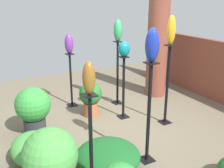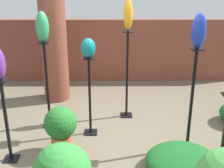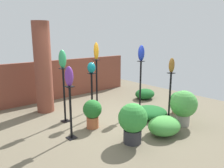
{
  "view_description": "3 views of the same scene",
  "coord_description": "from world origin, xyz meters",
  "px_view_note": "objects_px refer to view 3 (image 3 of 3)",
  "views": [
    {
      "loc": [
        3.77,
        -2.12,
        2.34
      ],
      "look_at": [
        -0.23,
        0.04,
        0.8
      ],
      "focal_mm": 42.0,
      "sensor_mm": 36.0,
      "label": 1
    },
    {
      "loc": [
        -0.05,
        -3.96,
        2.56
      ],
      "look_at": [
        -0.02,
        0.11,
        0.94
      ],
      "focal_mm": 50.0,
      "sensor_mm": 36.0,
      "label": 2
    },
    {
      "loc": [
        -3.62,
        -4.3,
        2.21
      ],
      "look_at": [
        0.21,
        0.21,
        0.9
      ],
      "focal_mm": 35.0,
      "sensor_mm": 36.0,
      "label": 3
    }
  ],
  "objects_px": {
    "art_vase_bronze": "(172,65)",
    "potted_plant_front_left": "(92,112)",
    "pedestal_jade": "(64,97)",
    "pedestal_bronze": "(170,98)",
    "pedestal_teal": "(92,98)",
    "art_vase_teal": "(91,68)",
    "pedestal_cobalt": "(140,88)",
    "art_vase_violet": "(69,76)",
    "pedestal_amber": "(97,86)",
    "art_vase_amber": "(96,51)",
    "pedestal_violet": "(71,115)",
    "potted_plant_near_pillar": "(133,121)",
    "potted_plant_mid_right": "(184,105)",
    "potted_plant_back_center": "(178,102)",
    "brick_pillar": "(43,68)",
    "art_vase_cobalt": "(141,53)",
    "art_vase_jade": "(62,59)"
  },
  "relations": [
    {
      "from": "pedestal_violet",
      "to": "art_vase_amber",
      "type": "relative_size",
      "value": 2.3
    },
    {
      "from": "art_vase_bronze",
      "to": "brick_pillar",
      "type": "bearing_deg",
      "value": 129.78
    },
    {
      "from": "pedestal_jade",
      "to": "potted_plant_near_pillar",
      "type": "height_order",
      "value": "pedestal_jade"
    },
    {
      "from": "art_vase_cobalt",
      "to": "pedestal_cobalt",
      "type": "bearing_deg",
      "value": 0.0
    },
    {
      "from": "pedestal_violet",
      "to": "potted_plant_near_pillar",
      "type": "height_order",
      "value": "pedestal_violet"
    },
    {
      "from": "art_vase_violet",
      "to": "potted_plant_back_center",
      "type": "xyz_separation_m",
      "value": [
        3.17,
        -0.61,
        -1.04
      ]
    },
    {
      "from": "art_vase_teal",
      "to": "brick_pillar",
      "type": "bearing_deg",
      "value": 118.46
    },
    {
      "from": "art_vase_violet",
      "to": "pedestal_violet",
      "type": "bearing_deg",
      "value": -165.96
    },
    {
      "from": "pedestal_jade",
      "to": "pedestal_violet",
      "type": "height_order",
      "value": "pedestal_jade"
    },
    {
      "from": "art_vase_violet",
      "to": "potted_plant_mid_right",
      "type": "distance_m",
      "value": 2.91
    },
    {
      "from": "pedestal_teal",
      "to": "art_vase_bronze",
      "type": "xyz_separation_m",
      "value": [
        1.55,
        -1.39,
        0.89
      ]
    },
    {
      "from": "pedestal_violet",
      "to": "potted_plant_near_pillar",
      "type": "bearing_deg",
      "value": -49.11
    },
    {
      "from": "potted_plant_near_pillar",
      "to": "potted_plant_mid_right",
      "type": "height_order",
      "value": "potted_plant_mid_right"
    },
    {
      "from": "pedestal_violet",
      "to": "art_vase_jade",
      "type": "distance_m",
      "value": 1.51
    },
    {
      "from": "pedestal_cobalt",
      "to": "art_vase_cobalt",
      "type": "xyz_separation_m",
      "value": [
        0.0,
        0.0,
        1.03
      ]
    },
    {
      "from": "pedestal_bronze",
      "to": "art_vase_amber",
      "type": "relative_size",
      "value": 2.48
    },
    {
      "from": "art_vase_amber",
      "to": "pedestal_violet",
      "type": "bearing_deg",
      "value": -142.08
    },
    {
      "from": "potted_plant_near_pillar",
      "to": "potted_plant_front_left",
      "type": "xyz_separation_m",
      "value": [
        -0.19,
        1.17,
        -0.08
      ]
    },
    {
      "from": "potted_plant_mid_right",
      "to": "potted_plant_back_center",
      "type": "relative_size",
      "value": 1.4
    },
    {
      "from": "art_vase_amber",
      "to": "potted_plant_near_pillar",
      "type": "distance_m",
      "value": 2.74
    },
    {
      "from": "brick_pillar",
      "to": "pedestal_violet",
      "type": "relative_size",
      "value": 2.22
    },
    {
      "from": "pedestal_amber",
      "to": "pedestal_cobalt",
      "type": "relative_size",
      "value": 1.01
    },
    {
      "from": "potted_plant_back_center",
      "to": "art_vase_amber",
      "type": "bearing_deg",
      "value": 128.81
    },
    {
      "from": "potted_plant_back_center",
      "to": "potted_plant_mid_right",
      "type": "bearing_deg",
      "value": -139.34
    },
    {
      "from": "pedestal_cobalt",
      "to": "potted_plant_front_left",
      "type": "xyz_separation_m",
      "value": [
        -1.8,
        -0.1,
        -0.29
      ]
    },
    {
      "from": "pedestal_cobalt",
      "to": "art_vase_violet",
      "type": "xyz_separation_m",
      "value": [
        -2.49,
        -0.26,
        0.69
      ]
    },
    {
      "from": "pedestal_violet",
      "to": "art_vase_teal",
      "type": "distance_m",
      "value": 1.53
    },
    {
      "from": "pedestal_jade",
      "to": "potted_plant_front_left",
      "type": "height_order",
      "value": "pedestal_jade"
    },
    {
      "from": "pedestal_jade",
      "to": "pedestal_bronze",
      "type": "xyz_separation_m",
      "value": [
        2.24,
        -1.65,
        -0.07
      ]
    },
    {
      "from": "brick_pillar",
      "to": "pedestal_bronze",
      "type": "xyz_separation_m",
      "value": [
        2.29,
        -2.75,
        -0.73
      ]
    },
    {
      "from": "art_vase_teal",
      "to": "pedestal_teal",
      "type": "bearing_deg",
      "value": 180.0
    },
    {
      "from": "pedestal_bronze",
      "to": "potted_plant_front_left",
      "type": "bearing_deg",
      "value": 156.22
    },
    {
      "from": "pedestal_amber",
      "to": "art_vase_amber",
      "type": "height_order",
      "value": "art_vase_amber"
    },
    {
      "from": "art_vase_teal",
      "to": "art_vase_amber",
      "type": "bearing_deg",
      "value": 44.5
    },
    {
      "from": "art_vase_teal",
      "to": "art_vase_cobalt",
      "type": "bearing_deg",
      "value": -17.19
    },
    {
      "from": "art_vase_violet",
      "to": "potted_plant_mid_right",
      "type": "xyz_separation_m",
      "value": [
        2.51,
        -1.17,
        -0.87
      ]
    },
    {
      "from": "pedestal_jade",
      "to": "pedestal_bronze",
      "type": "height_order",
      "value": "pedestal_jade"
    },
    {
      "from": "pedestal_violet",
      "to": "potted_plant_near_pillar",
      "type": "distance_m",
      "value": 1.34
    },
    {
      "from": "art_vase_cobalt",
      "to": "potted_plant_near_pillar",
      "type": "xyz_separation_m",
      "value": [
        -1.61,
        -1.27,
        -1.24
      ]
    },
    {
      "from": "pedestal_teal",
      "to": "potted_plant_front_left",
      "type": "bearing_deg",
      "value": -124.63
    },
    {
      "from": "brick_pillar",
      "to": "art_vase_amber",
      "type": "bearing_deg",
      "value": -30.19
    },
    {
      "from": "art_vase_amber",
      "to": "art_vase_cobalt",
      "type": "bearing_deg",
      "value": -50.88
    },
    {
      "from": "pedestal_amber",
      "to": "brick_pillar",
      "type": "bearing_deg",
      "value": 149.81
    },
    {
      "from": "art_vase_bronze",
      "to": "art_vase_violet",
      "type": "bearing_deg",
      "value": 165.17
    },
    {
      "from": "pedestal_bronze",
      "to": "art_vase_cobalt",
      "type": "distance_m",
      "value": 1.49
    },
    {
      "from": "pedestal_bronze",
      "to": "pedestal_cobalt",
      "type": "relative_size",
      "value": 0.84
    },
    {
      "from": "pedestal_teal",
      "to": "art_vase_teal",
      "type": "relative_size",
      "value": 4.38
    },
    {
      "from": "art_vase_amber",
      "to": "potted_plant_back_center",
      "type": "distance_m",
      "value": 2.81
    },
    {
      "from": "art_vase_bronze",
      "to": "potted_plant_front_left",
      "type": "bearing_deg",
      "value": 156.22
    },
    {
      "from": "pedestal_amber",
      "to": "art_vase_amber",
      "type": "distance_m",
      "value": 1.07
    }
  ]
}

